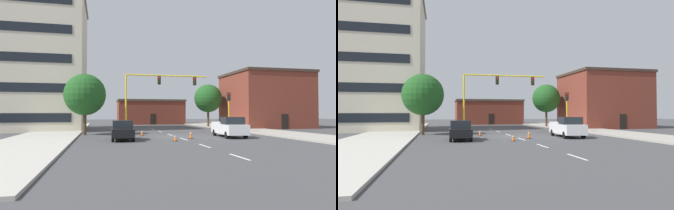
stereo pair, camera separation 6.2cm
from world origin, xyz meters
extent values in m
plane|color=#424244|center=(0.00, 0.00, 0.00)|extent=(160.00, 160.00, 0.00)
cube|color=#B2ADA3|center=(-12.56, 8.00, 0.07)|extent=(6.00, 56.00, 0.14)
cube|color=#9E998E|center=(12.56, 8.00, 0.07)|extent=(6.00, 56.00, 0.14)
cube|color=silver|center=(0.00, -14.00, 0.00)|extent=(0.16, 2.40, 0.01)
cube|color=silver|center=(0.00, -8.50, 0.00)|extent=(0.16, 2.40, 0.01)
cube|color=silver|center=(0.00, -3.00, 0.00)|extent=(0.16, 2.40, 0.01)
cube|color=silver|center=(0.00, 2.50, 0.00)|extent=(0.16, 2.40, 0.01)
cube|color=silver|center=(0.00, 8.00, 0.00)|extent=(0.16, 2.40, 0.01)
cube|color=silver|center=(0.00, 13.50, 0.00)|extent=(0.16, 2.40, 0.01)
cube|color=beige|center=(-16.13, 15.10, 8.97)|extent=(12.92, 12.85, 17.94)
cube|color=gray|center=(-16.13, 15.10, 18.09)|extent=(13.32, 13.25, 0.30)
cube|color=black|center=(-16.13, 8.64, 1.79)|extent=(10.59, 0.06, 1.10)
cube|color=black|center=(-16.13, 8.64, 5.38)|extent=(10.59, 0.06, 1.10)
cube|color=black|center=(-16.13, 8.64, 8.97)|extent=(10.59, 0.06, 1.10)
cube|color=black|center=(-16.13, 8.64, 12.56)|extent=(10.59, 0.06, 1.10)
cube|color=brown|center=(2.94, 33.74, 2.39)|extent=(13.78, 7.17, 4.78)
cube|color=#4C4238|center=(2.94, 33.74, 4.98)|extent=(14.08, 7.47, 0.40)
cube|color=black|center=(2.94, 30.12, 1.10)|extent=(1.10, 0.06, 2.20)
cube|color=brown|center=(18.87, 14.91, 4.27)|extent=(11.51, 10.90, 8.54)
cube|color=#3D2D23|center=(18.87, 14.91, 8.74)|extent=(11.81, 11.20, 0.40)
cube|color=black|center=(18.87, 9.43, 1.10)|extent=(1.10, 0.06, 2.20)
cube|color=yellow|center=(-4.58, 4.94, 0.28)|extent=(1.80, 1.20, 0.55)
cylinder|color=yellow|center=(-4.58, 4.94, 3.65)|extent=(0.20, 0.20, 6.20)
cylinder|color=yellow|center=(0.24, 4.94, 6.75)|extent=(9.64, 0.16, 0.16)
cube|color=black|center=(-0.73, 4.94, 6.18)|extent=(0.32, 0.36, 0.95)
sphere|color=red|center=(-0.73, 4.75, 6.45)|extent=(0.20, 0.20, 0.20)
sphere|color=#38280A|center=(-0.73, 4.75, 6.17)|extent=(0.20, 0.20, 0.20)
sphere|color=black|center=(-0.73, 4.75, 5.89)|extent=(0.20, 0.20, 0.20)
cube|color=black|center=(3.61, 4.94, 6.18)|extent=(0.32, 0.36, 0.95)
sphere|color=red|center=(3.61, 4.75, 6.45)|extent=(0.20, 0.20, 0.20)
sphere|color=#38280A|center=(3.61, 4.75, 6.17)|extent=(0.20, 0.20, 0.20)
sphere|color=black|center=(3.61, 4.75, 5.89)|extent=(0.20, 0.20, 0.20)
cylinder|color=yellow|center=(7.51, 3.84, 2.40)|extent=(0.14, 0.14, 4.80)
cube|color=black|center=(7.51, 3.84, 4.33)|extent=(0.32, 0.36, 0.95)
sphere|color=red|center=(7.51, 3.65, 4.60)|extent=(0.20, 0.20, 0.20)
sphere|color=#38280A|center=(7.51, 3.65, 4.32)|extent=(0.20, 0.20, 0.20)
sphere|color=black|center=(7.51, 3.65, 4.04)|extent=(0.20, 0.20, 0.20)
cylinder|color=#4C3823|center=(-9.05, 4.43, 1.34)|extent=(0.36, 0.36, 2.68)
sphere|color=#1E511E|center=(-9.05, 4.43, 4.37)|extent=(4.51, 4.51, 4.51)
cylinder|color=#4C3823|center=(10.25, 18.09, 1.53)|extent=(0.36, 0.36, 3.07)
sphere|color=#1E511E|center=(10.25, 18.09, 4.83)|extent=(4.71, 4.71, 4.71)
cube|color=white|center=(5.01, -1.69, 0.81)|extent=(2.40, 5.53, 0.95)
cube|color=#1E2328|center=(4.94, -2.59, 1.64)|extent=(1.97, 1.93, 0.70)
cube|color=white|center=(5.09, -0.51, 1.37)|extent=(2.20, 2.95, 0.16)
cylinder|color=black|center=(5.77, -3.59, 0.34)|extent=(0.27, 0.69, 0.68)
cylinder|color=black|center=(3.97, -3.46, 0.34)|extent=(0.27, 0.69, 0.68)
cylinder|color=black|center=(6.04, 0.07, 0.34)|extent=(0.27, 0.69, 0.68)
cylinder|color=black|center=(4.25, 0.20, 0.34)|extent=(0.27, 0.69, 0.68)
cube|color=black|center=(-5.49, -2.74, 0.69)|extent=(1.99, 4.56, 0.70)
cube|color=#1E2328|center=(-5.49, -2.64, 1.39)|extent=(1.78, 2.35, 0.70)
cylinder|color=black|center=(-6.27, -1.19, 0.34)|extent=(0.24, 0.69, 0.68)
cylinder|color=black|center=(-4.62, -1.24, 0.34)|extent=(0.24, 0.69, 0.68)
cylinder|color=black|center=(-6.37, -4.25, 0.34)|extent=(0.24, 0.69, 0.68)
cylinder|color=black|center=(-4.72, -4.30, 0.34)|extent=(0.24, 0.69, 0.68)
cube|color=black|center=(-1.18, -4.54, 0.02)|extent=(0.36, 0.36, 0.04)
cone|color=orange|center=(-1.18, -4.54, 0.32)|extent=(0.28, 0.28, 0.56)
cylinder|color=white|center=(-1.18, -4.54, 0.39)|extent=(0.19, 0.19, 0.08)
cube|color=black|center=(-3.13, 1.98, 0.02)|extent=(0.36, 0.36, 0.04)
cone|color=orange|center=(-3.13, 1.98, 0.32)|extent=(0.28, 0.28, 0.57)
cylinder|color=white|center=(-3.13, 1.98, 0.39)|extent=(0.19, 0.19, 0.08)
cube|color=black|center=(0.82, -2.55, 0.02)|extent=(0.36, 0.36, 0.04)
cone|color=orange|center=(0.82, -2.55, 0.41)|extent=(0.28, 0.28, 0.74)
cylinder|color=white|center=(0.82, -2.55, 0.50)|extent=(0.19, 0.19, 0.08)
camera|label=1|loc=(-7.30, -28.72, 2.38)|focal=31.49mm
camera|label=2|loc=(-7.24, -28.73, 2.38)|focal=31.49mm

